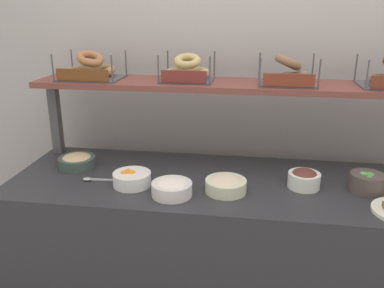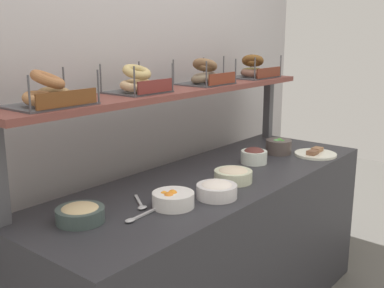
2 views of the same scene
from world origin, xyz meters
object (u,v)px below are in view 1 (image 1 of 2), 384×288
Objects in this scene: bowl_fruit_salad at (132,178)px; bowl_veggie_mix at (367,182)px; bowl_hummus at (77,161)px; bagel_basket_poppy at (287,74)px; bowl_potato_salad at (225,184)px; serving_spoon_near_plate at (123,173)px; bowl_cream_cheese at (172,187)px; serving_spoon_by_edge at (95,179)px; bowl_chocolate_spread at (304,178)px; bagel_basket_everything at (90,70)px; bagel_basket_plain at (187,71)px.

bowl_veggie_mix is at bearing 5.14° from bowl_fruit_salad.
bowl_fruit_salad is 0.39m from bowl_hummus.
bowl_fruit_salad is 0.91m from bagel_basket_poppy.
serving_spoon_near_plate is at bearing 167.28° from bowl_potato_salad.
bowl_cream_cheese is 1.20× the size of serving_spoon_near_plate.
bowl_chocolate_spread is at bearing 4.38° from serving_spoon_by_edge.
bagel_basket_everything is (-0.75, 0.38, 0.44)m from bowl_potato_salad.
bagel_basket_plain is (0.51, 0.03, -0.00)m from bagel_basket_everything.
bowl_potato_salad is at bearing -12.72° from serving_spoon_near_plate.
serving_spoon_near_plate is (-1.15, 0.02, -0.04)m from bowl_veggie_mix.
bagel_basket_everything is at bearing 153.45° from bowl_potato_salad.
bowl_hummus is at bearing -157.37° from bagel_basket_plain.
bagel_basket_plain is 0.51m from bagel_basket_poppy.
bowl_chocolate_spread is (1.14, -0.08, 0.01)m from bowl_hummus.
bowl_veggie_mix is at bearing 3.39° from serving_spoon_by_edge.
bowl_hummus is 0.67× the size of bagel_basket_poppy.
serving_spoon_by_edge is (-0.11, -0.09, 0.00)m from serving_spoon_near_plate.
bagel_basket_everything is at bearing 81.08° from bowl_hummus.
bowl_chocolate_spread reaches higher than serving_spoon_near_plate.
serving_spoon_near_plate and serving_spoon_by_edge have the same top height.
bowl_hummus is at bearing -98.92° from bagel_basket_everything.
bowl_cream_cheese is at bearing -24.23° from bowl_hummus.
bowl_fruit_salad is at bearing -151.91° from bagel_basket_poppy.
bowl_chocolate_spread is at bearing -3.77° from bowl_hummus.
serving_spoon_near_plate is 0.53× the size of bagel_basket_poppy.
bowl_hummus is at bearing -169.03° from bagel_basket_poppy.
bowl_veggie_mix reaches higher than bowl_fruit_salad.
bowl_potato_salad is (-0.63, -0.10, -0.01)m from bowl_veggie_mix.
bowl_cream_cheese is at bearing -33.43° from serving_spoon_near_plate.
serving_spoon_by_edge is 1.07m from bagel_basket_poppy.
bowl_veggie_mix reaches higher than bowl_cream_cheese.
bowl_chocolate_spread is 0.97× the size of serving_spoon_near_plate.
bagel_basket_plain is (0.28, 0.29, 0.47)m from serving_spoon_near_plate.
bowl_veggie_mix is at bearing -37.19° from bagel_basket_poppy.
serving_spoon_near_plate is at bearing -12.67° from bowl_hummus.
serving_spoon_by_edge is at bearing -176.61° from bowl_veggie_mix.
bowl_hummus is 0.27m from serving_spoon_near_plate.
bowl_fruit_salad is 1.21× the size of bowl_chocolate_spread.
bagel_basket_poppy reaches higher than bowl_veggie_mix.
serving_spoon_near_plate is 0.54× the size of bagel_basket_plain.
bowl_veggie_mix is 1.27m from serving_spoon_by_edge.
bowl_veggie_mix is 1.15m from serving_spoon_near_plate.
bowl_chocolate_spread is 0.52× the size of bagel_basket_poppy.
serving_spoon_by_edge is 0.56× the size of bagel_basket_everything.
serving_spoon_near_plate is 0.62m from bagel_basket_plain.
serving_spoon_by_edge is (-0.19, 0.02, -0.03)m from bowl_fruit_salad.
serving_spoon_by_edge is (-1.26, -0.07, -0.04)m from bowl_veggie_mix.
bowl_hummus is at bearing 167.30° from bowl_potato_salad.
bagel_basket_everything is at bearing 166.10° from bowl_chocolate_spread.
bowl_chocolate_spread is 0.80m from bagel_basket_plain.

